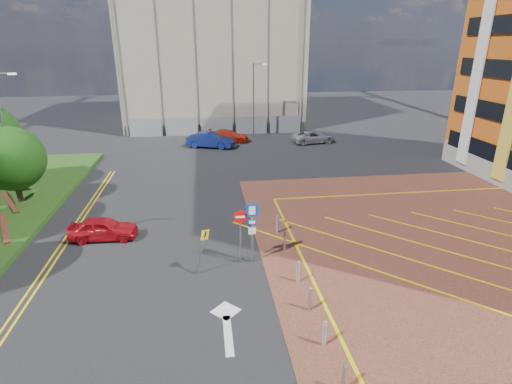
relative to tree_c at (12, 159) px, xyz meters
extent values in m
plane|color=black|center=(13.50, -10.00, -3.19)|extent=(140.00, 140.00, 0.00)
cube|color=brown|center=(0.70, -4.00, -2.99)|extent=(2.29, 4.27, 0.40)
cube|color=brown|center=(-0.70, 0.00, -2.99)|extent=(2.69, 4.06, 0.40)
cylinder|color=#3D2B1C|center=(0.00, 0.00, -1.99)|extent=(0.36, 0.36, 1.80)
sphere|color=#0D340B|center=(0.00, 0.00, 0.01)|extent=(4.00, 4.00, 4.00)
cylinder|color=#9EA0A8|center=(-1.00, 2.00, 1.11)|extent=(0.16, 0.16, 8.00)
cylinder|color=#9EA0A8|center=(-0.40, 2.00, 4.99)|extent=(1.20, 0.10, 0.10)
cube|color=silver|center=(0.20, 2.00, 4.96)|extent=(0.50, 0.15, 0.12)
cylinder|color=#9EA0A8|center=(17.50, 18.00, 0.81)|extent=(0.16, 0.16, 8.00)
cylinder|color=#9EA0A8|center=(18.10, 18.00, 4.69)|extent=(1.20, 0.10, 0.10)
cube|color=silver|center=(18.70, 18.00, 4.66)|extent=(0.50, 0.15, 0.12)
cylinder|color=#9EA0A8|center=(14.00, -9.00, -1.59)|extent=(0.10, 0.10, 3.20)
cube|color=#093BA7|center=(14.00, -9.03, -0.44)|extent=(0.60, 0.04, 0.60)
cube|color=white|center=(14.00, -9.06, -0.44)|extent=(0.30, 0.02, 0.42)
cube|color=#093BA7|center=(14.00, -9.03, -1.04)|extent=(0.40, 0.04, 0.25)
cube|color=white|center=(14.00, -9.06, -1.04)|extent=(0.28, 0.02, 0.14)
cube|color=white|center=(14.00, -9.03, -1.49)|extent=(0.35, 0.04, 0.35)
cylinder|color=#9EA0A8|center=(13.45, -9.00, -1.84)|extent=(0.08, 0.08, 2.70)
cylinder|color=red|center=(13.45, -9.03, -0.74)|extent=(0.64, 0.04, 0.64)
cube|color=white|center=(13.45, -9.06, -0.74)|extent=(0.44, 0.02, 0.10)
cylinder|color=#9EA0A8|center=(11.59, -9.74, -2.09)|extent=(0.66, 0.08, 2.14)
cube|color=yellow|center=(11.81, -9.77, -1.19)|extent=(0.42, 0.42, 0.55)
cylinder|color=#9EA0A8|center=(15.80, -17.00, -2.72)|extent=(0.14, 0.14, 0.90)
cylinder|color=black|center=(15.80, -15.00, -2.72)|extent=(0.14, 0.14, 0.90)
cylinder|color=#9EA0A8|center=(15.80, -13.00, -2.72)|extent=(0.14, 0.14, 0.90)
cylinder|color=black|center=(15.80, -11.00, -2.72)|extent=(0.14, 0.14, 0.90)
cylinder|color=#9EA0A8|center=(15.80, -8.00, -2.72)|extent=(0.14, 0.14, 0.90)
cylinder|color=black|center=(15.80, -6.00, -2.72)|extent=(0.14, 0.14, 0.90)
cube|color=#9E9781|center=(13.50, 30.00, 7.81)|extent=(21.20, 19.20, 22.00)
cube|color=gray|center=(14.50, 20.00, -2.19)|extent=(21.60, 0.06, 2.00)
imported|color=#B30F19|center=(6.36, -5.49, -2.58)|extent=(3.62, 1.54, 1.22)
imported|color=navy|center=(12.59, 14.04, -2.41)|extent=(5.01, 3.09, 1.56)
imported|color=red|center=(14.53, 16.33, -2.56)|extent=(4.69, 2.78, 1.27)
imported|color=#B7B7BE|center=(23.40, 14.62, -2.56)|extent=(4.84, 2.87, 1.26)
camera|label=1|loc=(11.96, -25.80, 6.77)|focal=28.00mm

